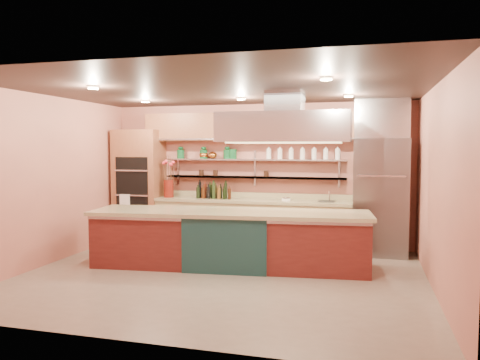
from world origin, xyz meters
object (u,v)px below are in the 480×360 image
(refrigerator, at_px, (380,197))
(kitchen_scale, at_px, (286,198))
(green_canister, at_px, (233,154))
(island, at_px, (229,239))
(copper_kettle, at_px, (213,155))
(flower_vase, at_px, (169,189))

(refrigerator, relative_size, kitchen_scale, 13.91)
(refrigerator, relative_size, green_canister, 11.02)
(island, bearing_deg, copper_kettle, 110.05)
(copper_kettle, bearing_deg, refrigerator, -4.04)
(island, xyz_separation_m, green_canister, (-0.45, 1.79, 1.35))
(green_canister, bearing_deg, island, -75.88)
(refrigerator, distance_m, island, 2.91)
(refrigerator, height_order, green_canister, refrigerator)
(kitchen_scale, height_order, copper_kettle, copper_kettle)
(refrigerator, distance_m, green_canister, 2.94)
(flower_vase, height_order, copper_kettle, copper_kettle)
(refrigerator, bearing_deg, copper_kettle, 175.96)
(flower_vase, bearing_deg, island, -42.05)
(kitchen_scale, bearing_deg, copper_kettle, 154.62)
(refrigerator, bearing_deg, flower_vase, 179.86)
(kitchen_scale, relative_size, green_canister, 0.79)
(refrigerator, relative_size, island, 0.48)
(flower_vase, xyz_separation_m, copper_kettle, (0.87, 0.22, 0.68))
(island, distance_m, flower_vase, 2.44)
(refrigerator, xyz_separation_m, kitchen_scale, (-1.71, 0.01, -0.08))
(island, relative_size, flower_vase, 12.45)
(flower_vase, bearing_deg, refrigerator, -0.14)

